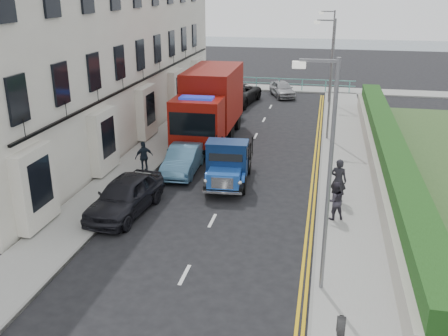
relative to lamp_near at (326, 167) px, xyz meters
The scene contains 22 objects.
ground 6.12m from the lamp_near, 154.42° to the left, with size 120.00×120.00×0.00m, color black.
pavement_west 14.98m from the lamp_near, 130.45° to the left, with size 2.40×38.00×0.12m, color gray.
pavement_east 11.74m from the lamp_near, 84.17° to the left, with size 2.60×38.00×0.12m, color gray.
promenade 31.53m from the lamp_near, 97.67° to the left, with size 30.00×2.50×0.12m, color gray.
sea_plane 62.27m from the lamp_near, 93.85° to the left, with size 120.00×120.00×0.00m, color slate.
terrace_west 20.52m from the lamp_near, 132.29° to the left, with size 6.31×30.20×14.25m.
garden_east 11.82m from the lamp_near, 74.59° to the left, with size 1.45×28.00×1.75m.
seafront_railing 30.68m from the lamp_near, 97.88° to the left, with size 13.00×0.08×1.11m.
lamp_near is the anchor object (origin of this frame).
lamp_mid 16.00m from the lamp_near, 90.00° to the left, with size 1.23×0.18×7.00m.
lamp_far 26.00m from the lamp_near, 90.00° to the left, with size 1.23×0.18×7.00m.
bedford_lorry 9.22m from the lamp_near, 119.35° to the left, with size 2.11×4.71×2.17m.
red_lorry 16.18m from the lamp_near, 114.70° to the left, with size 2.80×7.97×4.16m.
parked_car_front 9.32m from the lamp_near, 152.79° to the left, with size 1.80×4.47×1.52m, color black.
parked_car_mid 11.75m from the lamp_near, 126.98° to the left, with size 1.41×4.04×1.33m, color teal.
parked_car_rear 19.53m from the lamp_near, 110.59° to the left, with size 2.18×5.37×1.56m, color #ACABB0.
seafront_car_left 25.83m from the lamp_near, 105.60° to the left, with size 2.71×5.88×1.63m, color black.
seafront_car_right 28.29m from the lamp_near, 97.52° to the left, with size 1.52×3.78×1.29m, color #9D9DA1.
pedestrian_east_near 7.32m from the lamp_near, 84.54° to the left, with size 0.68×0.45×1.87m, color black.
pedestrian_east_far 5.82m from the lamp_near, 84.25° to the left, with size 0.75×0.58×1.54m, color #332F39.
pedestrian_west_near 12.39m from the lamp_near, 135.66° to the left, with size 0.90×0.38×1.54m, color black.
pedestrian_west_far 17.24m from the lamp_near, 121.23° to the left, with size 0.95×0.62×1.95m, color #423A30.
Camera 1 is at (4.02, -15.28, 8.74)m, focal length 40.00 mm.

